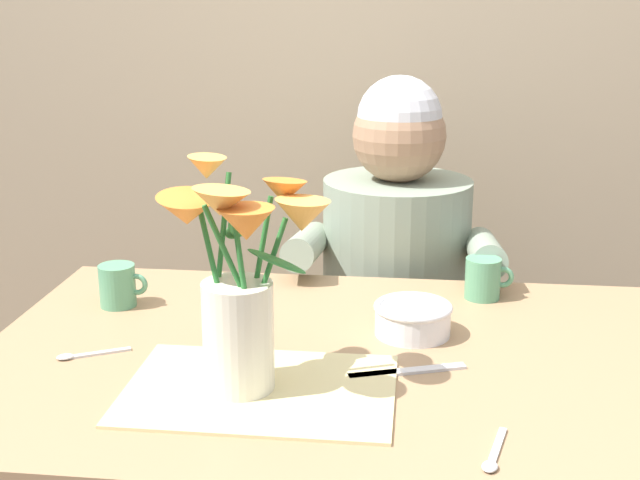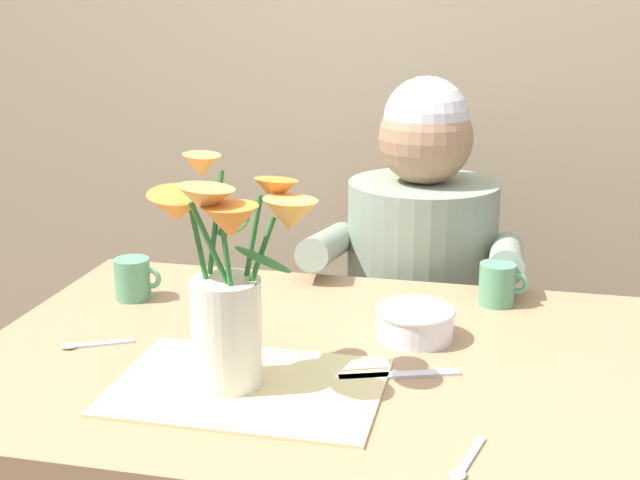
{
  "view_description": "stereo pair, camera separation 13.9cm",
  "coord_description": "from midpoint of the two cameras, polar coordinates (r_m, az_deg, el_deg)",
  "views": [
    {
      "loc": [
        0.11,
        -1.28,
        1.31
      ],
      "look_at": [
        -0.04,
        0.05,
        0.92
      ],
      "focal_mm": 47.86,
      "sensor_mm": 36.0,
      "label": 1
    },
    {
      "loc": [
        0.25,
        -1.25,
        1.31
      ],
      "look_at": [
        -0.04,
        0.05,
        0.92
      ],
      "focal_mm": 47.86,
      "sensor_mm": 36.0,
      "label": 2
    }
  ],
  "objects": [
    {
      "name": "wood_panel_backdrop",
      "position": [
        2.32,
        8.44,
        14.64
      ],
      "size": [
        4.0,
        0.1,
        2.5
      ],
      "primitive_type": "cube",
      "color": "tan",
      "rests_on": "ground_plane"
    },
    {
      "name": "dining_table",
      "position": [
        1.44,
        4.02,
        -11.31
      ],
      "size": [
        1.2,
        0.8,
        0.74
      ],
      "color": "#9E7A56",
      "rests_on": "ground_plane"
    },
    {
      "name": "seated_person",
      "position": [
        2.03,
        8.6,
        -5.53
      ],
      "size": [
        0.45,
        0.47,
        1.14
      ],
      "rotation": [
        0.0,
        0.0,
        0.02
      ],
      "color": "#4C4C56",
      "rests_on": "ground_plane"
    },
    {
      "name": "striped_placemat",
      "position": [
        1.29,
        -1.73,
        -9.82
      ],
      "size": [
        0.4,
        0.28,
        0.0
      ],
      "primitive_type": "cube",
      "color": "beige",
      "rests_on": "dining_table"
    },
    {
      "name": "flower_vase",
      "position": [
        1.23,
        -2.97,
        -2.57
      ],
      "size": [
        0.28,
        0.2,
        0.34
      ],
      "color": "silver",
      "rests_on": "dining_table"
    },
    {
      "name": "ceramic_bowl",
      "position": [
        1.47,
        9.11,
        -5.45
      ],
      "size": [
        0.14,
        0.14,
        0.06
      ],
      "color": "white",
      "rests_on": "dining_table"
    },
    {
      "name": "dinner_knife",
      "position": [
        1.34,
        8.35,
        -8.99
      ],
      "size": [
        0.18,
        0.08,
        0.0
      ],
      "primitive_type": "cube",
      "rotation": [
        0.0,
        0.0,
        0.34
      ],
      "color": "silver",
      "rests_on": "dining_table"
    },
    {
      "name": "ceramic_mug",
      "position": [
        1.66,
        14.19,
        -2.92
      ],
      "size": [
        0.09,
        0.07,
        0.08
      ],
      "color": "#569970",
      "rests_on": "dining_table"
    },
    {
      "name": "tea_cup",
      "position": [
        1.66,
        -10.06,
        -2.61
      ],
      "size": [
        0.09,
        0.07,
        0.08
      ],
      "color": "#569970",
      "rests_on": "dining_table"
    },
    {
      "name": "spoon_0",
      "position": [
        1.12,
        13.27,
        -14.57
      ],
      "size": [
        0.04,
        0.12,
        0.01
      ],
      "color": "silver",
      "rests_on": "dining_table"
    },
    {
      "name": "spoon_1",
      "position": [
        1.47,
        -12.79,
        -6.92
      ],
      "size": [
        0.11,
        0.07,
        0.01
      ],
      "color": "silver",
      "rests_on": "dining_table"
    }
  ]
}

